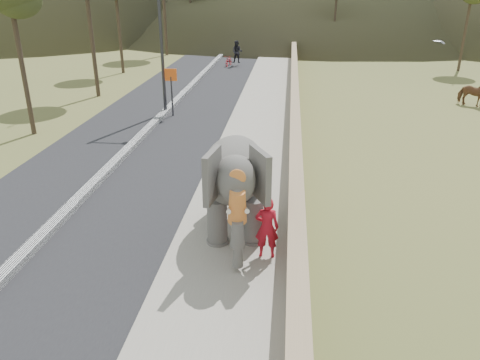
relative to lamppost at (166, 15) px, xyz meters
name	(u,v)px	position (x,y,z in m)	size (l,w,h in m)	color
ground	(236,222)	(4.69, -11.56, -4.87)	(160.00, 160.00, 0.00)	olive
road	(158,121)	(-0.31, -1.56, -4.86)	(7.00, 120.00, 0.03)	black
median	(158,120)	(-0.31, -1.56, -4.76)	(0.35, 120.00, 0.22)	black
walkway	(259,123)	(4.69, -1.56, -4.80)	(3.00, 120.00, 0.15)	#9E9687
parapet	(294,114)	(6.34, -1.56, -4.32)	(0.30, 120.00, 1.10)	tan
lamppost	(166,15)	(0.00, 0.00, 0.00)	(1.76, 0.36, 8.00)	#2B2A2E
signboard	(171,84)	(0.19, -0.47, -3.23)	(0.60, 0.08, 2.40)	#2D2D33
cow	(473,94)	(16.07, 3.33, -4.18)	(0.75, 1.64, 1.39)	brown
distant_car	(438,47)	(19.84, 23.90, -4.15)	(1.70, 4.23, 1.44)	silver
elephant_and_man	(235,183)	(4.71, -12.09, -3.41)	(2.41, 3.87, 2.64)	#64605A
motorcyclist	(234,56)	(1.46, 15.29, -4.04)	(1.56, 1.66, 2.02)	maroon
trees	(309,13)	(7.39, 17.06, -0.83)	(48.59, 41.85, 9.91)	#473828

